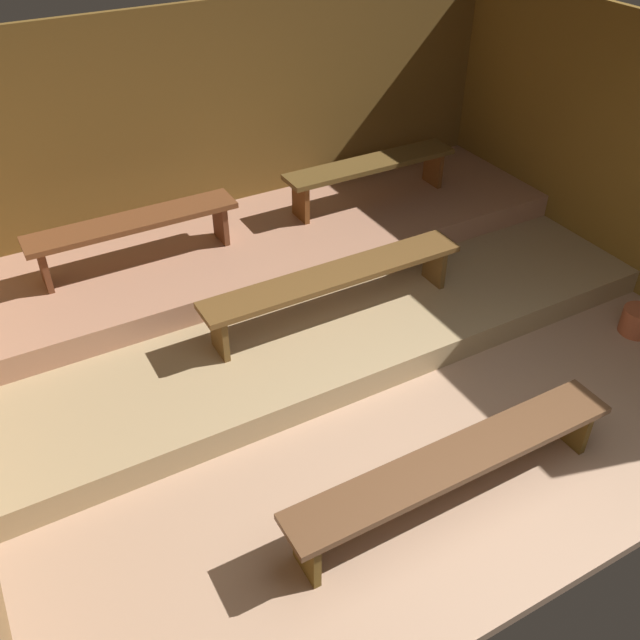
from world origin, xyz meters
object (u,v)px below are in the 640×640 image
bench_middle_right (370,169)px  bench_lower_center (335,280)px  bench_floor_center (455,464)px  pail_floor (638,321)px  bench_middle_left (134,227)px

bench_middle_right → bench_lower_center: bearing=-132.2°
bench_floor_center → pail_floor: (2.52, 0.66, -0.23)m
bench_middle_left → pail_floor: 4.38m
bench_lower_center → bench_middle_right: bench_middle_right is taller
bench_middle_right → pail_floor: size_ratio=6.39×
bench_lower_center → pail_floor: (2.30, -1.22, -0.46)m
bench_lower_center → bench_floor_center: bearing=-96.6°
bench_floor_center → pail_floor: size_ratio=8.42×
bench_middle_right → pail_floor: bearing=-64.7°
bench_lower_center → pail_floor: bearing=-28.0°
bench_lower_center → bench_middle_left: bearing=135.0°
bench_middle_left → bench_middle_right: (2.38, 0.00, 0.00)m
bench_floor_center → bench_lower_center: bearing=83.4°
bench_lower_center → bench_middle_left: bench_middle_left is taller
pail_floor → bench_middle_left: bearing=145.1°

